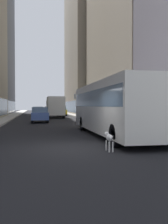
{
  "coord_description": "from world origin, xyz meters",
  "views": [
    {
      "loc": [
        -1.63,
        -10.85,
        1.75
      ],
      "look_at": [
        1.12,
        3.9,
        1.4
      ],
      "focal_mm": 41.67,
      "sensor_mm": 36.0,
      "label": 1
    }
  ],
  "objects": [
    {
      "name": "ground_plane",
      "position": [
        0.0,
        35.0,
        0.0
      ],
      "size": [
        120.0,
        120.0,
        0.0
      ],
      "primitive_type": "plane",
      "color": "black"
    },
    {
      "name": "dalmatian_dog",
      "position": [
        1.16,
        -1.16,
        0.51
      ],
      "size": [
        0.22,
        0.96,
        0.72
      ],
      "color": "white",
      "rests_on": "ground"
    },
    {
      "name": "sidewalk_left",
      "position": [
        -5.7,
        35.0,
        0.07
      ],
      "size": [
        2.4,
        110.0,
        0.15
      ],
      "primitive_type": "cube",
      "color": "#ADA89E",
      "rests_on": "ground"
    },
    {
      "name": "sidewalk_right",
      "position": [
        5.7,
        35.0,
        0.07
      ],
      "size": [
        2.4,
        110.0,
        0.15
      ],
      "primitive_type": "cube",
      "color": "#9E9991",
      "rests_on": "ground"
    },
    {
      "name": "box_truck",
      "position": [
        1.2,
        27.79,
        1.67
      ],
      "size": [
        2.3,
        7.5,
        3.05
      ],
      "color": "silver",
      "rests_on": "ground"
    },
    {
      "name": "pedestrian_with_handbag",
      "position": [
        5.48,
        9.27,
        1.01
      ],
      "size": [
        0.45,
        0.34,
        1.69
      ],
      "color": "#1E1E2D",
      "rests_on": "sidewalk_right"
    },
    {
      "name": "car_blue_hatchback",
      "position": [
        -1.2,
        17.07,
        0.82
      ],
      "size": [
        1.77,
        3.97,
        1.62
      ],
      "color": "#4C6BB7",
      "rests_on": "ground"
    },
    {
      "name": "car_red_coupe",
      "position": [
        1.2,
        46.54,
        0.82
      ],
      "size": [
        1.89,
        4.0,
        1.62
      ],
      "color": "red",
      "rests_on": "ground"
    },
    {
      "name": "car_grey_wagon",
      "position": [
        -1.2,
        35.82,
        0.82
      ],
      "size": [
        1.91,
        4.49,
        1.62
      ],
      "color": "slate",
      "rests_on": "ground"
    },
    {
      "name": "car_yellow_taxi",
      "position": [
        2.8,
        35.21,
        0.82
      ],
      "size": [
        1.72,
        4.62,
        1.62
      ],
      "color": "yellow",
      "rests_on": "ground"
    },
    {
      "name": "building_right_far",
      "position": [
        11.9,
        47.27,
        18.71
      ],
      "size": [
        11.91,
        22.22,
        37.44
      ],
      "color": "#A0937F",
      "rests_on": "ground"
    },
    {
      "name": "transit_bus",
      "position": [
        2.8,
        3.81,
        1.78
      ],
      "size": [
        2.78,
        11.53,
        3.05
      ],
      "color": "silver",
      "rests_on": "ground"
    }
  ]
}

